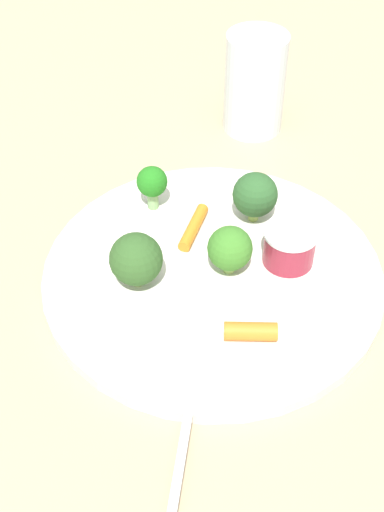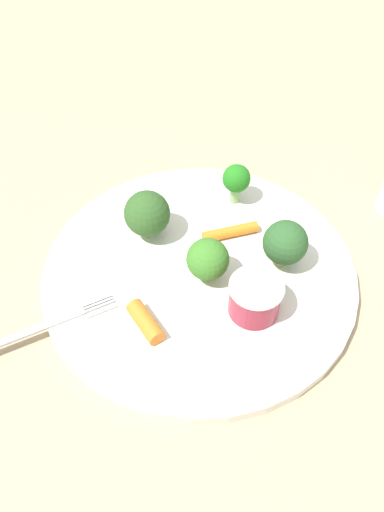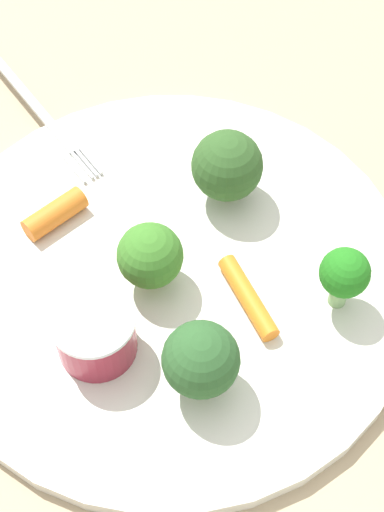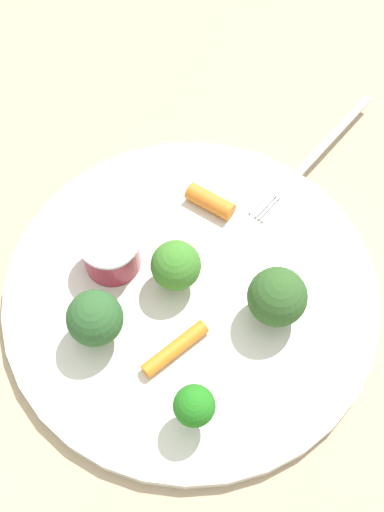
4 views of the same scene
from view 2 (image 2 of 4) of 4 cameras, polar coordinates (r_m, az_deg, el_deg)
ground_plane at (r=0.49m, az=0.83°, el=-2.26°), size 2.40×2.40×0.00m
plate at (r=0.49m, az=0.84°, el=-1.82°), size 0.30×0.30×0.01m
sauce_cup at (r=0.44m, az=7.26°, el=-4.82°), size 0.05×0.05×0.04m
broccoli_floret_0 at (r=0.47m, az=10.69°, el=1.50°), size 0.04×0.04×0.05m
broccoli_floret_1 at (r=0.45m, az=1.79°, el=-0.42°), size 0.04×0.04×0.05m
broccoli_floret_2 at (r=0.53m, az=5.13°, el=8.75°), size 0.03×0.03×0.05m
broccoli_floret_3 at (r=0.49m, az=-5.19°, el=4.87°), size 0.05×0.05×0.05m
carrot_stick_0 at (r=0.51m, az=4.43°, el=2.78°), size 0.03×0.06×0.01m
carrot_stick_1 at (r=0.44m, az=-5.39°, el=-7.55°), size 0.04×0.02×0.02m
fork at (r=0.46m, az=-19.03°, el=-8.61°), size 0.02×0.18×0.00m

